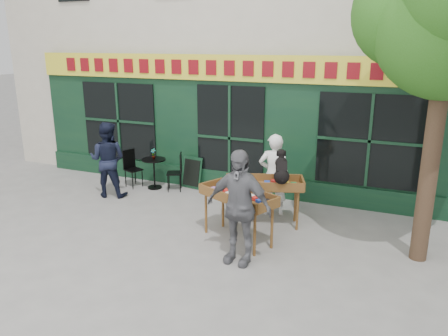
{
  "coord_description": "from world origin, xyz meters",
  "views": [
    {
      "loc": [
        3.87,
        -7.22,
        3.56
      ],
      "look_at": [
        0.61,
        0.5,
        1.15
      ],
      "focal_mm": 35.0,
      "sensor_mm": 36.0,
      "label": 1
    }
  ],
  "objects": [
    {
      "name": "woman",
      "position": [
        1.42,
        1.3,
        0.88
      ],
      "size": [
        0.74,
        0.61,
        1.76
      ],
      "primitive_type": "imported",
      "rotation": [
        0.0,
        0.0,
        3.48
      ],
      "color": "white",
      "rests_on": "ground"
    },
    {
      "name": "bistro_table",
      "position": [
        -1.84,
        1.79,
        0.54
      ],
      "size": [
        0.6,
        0.6,
        0.76
      ],
      "color": "black",
      "rests_on": "ground"
    },
    {
      "name": "ground",
      "position": [
        0.0,
        0.0,
        0.0
      ],
      "size": [
        80.0,
        80.0,
        0.0
      ],
      "primitive_type": "plane",
      "color": "slate",
      "rests_on": "ground"
    },
    {
      "name": "book_cart_right",
      "position": [
        1.19,
        -0.23,
        0.82
      ],
      "size": [
        1.62,
        1.2,
        0.99
      ],
      "rotation": [
        0.0,
        0.0,
        -0.44
      ],
      "color": "brown",
      "rests_on": "ground"
    },
    {
      "name": "bistro_chair_left",
      "position": [
        -2.48,
        1.72,
        0.56
      ],
      "size": [
        0.47,
        0.46,
        0.95
      ],
      "rotation": [
        0.0,
        0.0,
        1.22
      ],
      "color": "black",
      "rests_on": "ground"
    },
    {
      "name": "chalkboard",
      "position": [
        -0.99,
        2.19,
        0.4
      ],
      "size": [
        0.58,
        0.27,
        0.79
      ],
      "rotation": [
        0.0,
        0.0,
        -0.15
      ],
      "color": "black",
      "rests_on": "ground"
    },
    {
      "name": "man_left",
      "position": [
        -2.54,
        0.89,
        0.9
      ],
      "size": [
        1.02,
        0.88,
        1.8
      ],
      "primitive_type": "imported",
      "rotation": [
        0.0,
        0.0,
        3.4
      ],
      "color": "black",
      "rests_on": "ground"
    },
    {
      "name": "book_cart_center",
      "position": [
        1.42,
        0.65,
        0.82
      ],
      "size": [
        1.62,
        1.08,
        0.99
      ],
      "rotation": [
        0.0,
        0.0,
        0.34
      ],
      "color": "brown",
      "rests_on": "ground"
    },
    {
      "name": "bistro_chair_right",
      "position": [
        -1.21,
        1.88,
        0.56
      ],
      "size": [
        0.48,
        0.48,
        0.95
      ],
      "rotation": [
        0.0,
        0.0,
        -1.14
      ],
      "color": "black",
      "rests_on": "ground"
    },
    {
      "name": "dog",
      "position": [
        1.77,
        0.6,
        1.29
      ],
      "size": [
        0.52,
        0.68,
        0.6
      ],
      "primitive_type": null,
      "rotation": [
        0.0,
        0.0,
        0.34
      ],
      "color": "black",
      "rests_on": "book_cart_center"
    },
    {
      "name": "potted_plant",
      "position": [
        -1.84,
        1.79,
        0.9
      ],
      "size": [
        0.15,
        0.11,
        0.27
      ],
      "primitive_type": "imported",
      "rotation": [
        0.0,
        0.0,
        -0.09
      ],
      "color": "gray",
      "rests_on": "bistro_table"
    },
    {
      "name": "man_right",
      "position": [
        1.49,
        -0.98,
        0.97
      ],
      "size": [
        1.18,
        0.57,
        1.94
      ],
      "primitive_type": "imported",
      "rotation": [
        0.0,
        0.0,
        -0.09
      ],
      "color": "#5A5A5F",
      "rests_on": "ground"
    }
  ]
}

